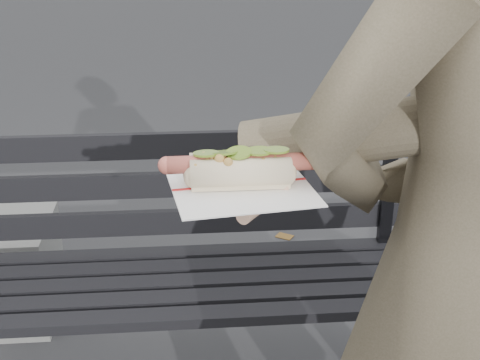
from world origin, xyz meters
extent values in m
cylinder|color=black|center=(0.69, 1.12, 0.23)|extent=(0.04, 0.04, 0.45)
cube|color=black|center=(0.02, 0.77, 0.47)|extent=(1.50, 0.07, 0.03)
cube|color=black|center=(0.02, 0.86, 0.47)|extent=(1.50, 0.07, 0.03)
cube|color=black|center=(0.02, 0.95, 0.47)|extent=(1.50, 0.07, 0.03)
cube|color=black|center=(0.02, 1.04, 0.47)|extent=(1.50, 0.07, 0.03)
cube|color=black|center=(0.02, 1.13, 0.47)|extent=(1.50, 0.07, 0.03)
cube|color=black|center=(0.69, 1.14, 0.67)|extent=(0.04, 0.03, 0.42)
cube|color=black|center=(0.02, 1.16, 0.57)|extent=(1.50, 0.02, 0.08)
cube|color=black|center=(0.02, 1.16, 0.70)|extent=(1.50, 0.02, 0.08)
cube|color=black|center=(0.02, 1.16, 0.83)|extent=(1.50, 0.02, 0.08)
imported|color=#494331|center=(0.52, 0.14, 0.92)|extent=(0.77, 0.61, 1.85)
cylinder|color=#494331|center=(0.38, 0.15, 1.20)|extent=(0.51, 0.23, 0.19)
cylinder|color=#D8A384|center=(0.17, 0.08, 1.13)|extent=(0.09, 0.08, 0.07)
ellipsoid|color=#D8A384|center=(0.13, 0.07, 1.13)|extent=(0.10, 0.11, 0.03)
cylinder|color=#D8A384|center=(0.07, 0.04, 1.13)|extent=(0.05, 0.02, 0.02)
cylinder|color=#D8A384|center=(0.07, 0.06, 1.13)|extent=(0.05, 0.02, 0.02)
cylinder|color=#D8A384|center=(0.07, 0.08, 1.13)|extent=(0.05, 0.02, 0.02)
cylinder|color=#D8A384|center=(0.07, 0.10, 1.13)|extent=(0.05, 0.02, 0.02)
cylinder|color=#D8A384|center=(0.14, 0.01, 1.13)|extent=(0.04, 0.05, 0.02)
cube|color=white|center=(0.13, 0.07, 1.15)|extent=(0.21, 0.21, 0.00)
cube|color=#B21E1E|center=(0.13, 0.07, 1.15)|extent=(0.19, 0.03, 0.00)
cylinder|color=#BF5849|center=(0.13, 0.07, 1.18)|extent=(0.20, 0.02, 0.02)
sphere|color=#BF5849|center=(0.03, 0.07, 1.18)|extent=(0.02, 0.02, 0.02)
sphere|color=#BF5849|center=(0.23, 0.07, 1.18)|extent=(0.03, 0.02, 0.02)
sphere|color=#9E6B2D|center=(0.11, 0.05, 1.19)|extent=(0.01, 0.01, 0.01)
sphere|color=#9E6B2D|center=(0.09, 0.07, 1.19)|extent=(0.01, 0.01, 0.01)
sphere|color=#9E6B2D|center=(0.14, 0.08, 1.19)|extent=(0.01, 0.01, 0.01)
sphere|color=#9E6B2D|center=(0.14, 0.07, 1.18)|extent=(0.01, 0.01, 0.01)
sphere|color=#9E6B2D|center=(0.08, 0.06, 1.19)|extent=(0.01, 0.01, 0.01)
sphere|color=#9E6B2D|center=(0.08, 0.08, 1.18)|extent=(0.01, 0.01, 0.01)
sphere|color=#9E6B2D|center=(0.08, 0.08, 1.18)|extent=(0.01, 0.01, 0.01)
sphere|color=#9E6B2D|center=(0.10, 0.07, 1.18)|extent=(0.01, 0.01, 0.01)
sphere|color=#9E6B2D|center=(0.17, 0.06, 1.19)|extent=(0.01, 0.01, 0.01)
sphere|color=#9E6B2D|center=(0.17, 0.05, 1.18)|extent=(0.01, 0.01, 0.01)
sphere|color=#9E6B2D|center=(0.12, 0.09, 1.19)|extent=(0.01, 0.01, 0.01)
sphere|color=#9E6B2D|center=(0.18, 0.07, 1.19)|extent=(0.01, 0.01, 0.01)
sphere|color=#9E6B2D|center=(0.13, 0.08, 1.19)|extent=(0.01, 0.01, 0.01)
sphere|color=#9E6B2D|center=(0.09, 0.07, 1.19)|extent=(0.01, 0.01, 0.01)
sphere|color=#9E6B2D|center=(0.11, 0.07, 1.19)|extent=(0.01, 0.01, 0.01)
sphere|color=#9E6B2D|center=(0.16, 0.05, 1.19)|extent=(0.01, 0.01, 0.01)
sphere|color=#9E6B2D|center=(0.07, 0.07, 1.19)|extent=(0.01, 0.01, 0.01)
sphere|color=#9E6B2D|center=(0.08, 0.07, 1.19)|extent=(0.01, 0.01, 0.01)
sphere|color=#9E6B2D|center=(0.18, 0.09, 1.18)|extent=(0.01, 0.01, 0.01)
sphere|color=#9E6B2D|center=(0.12, 0.05, 1.19)|extent=(0.01, 0.01, 0.01)
sphere|color=#9E6B2D|center=(0.12, 0.08, 1.18)|extent=(0.01, 0.01, 0.01)
sphere|color=#9E6B2D|center=(0.07, 0.07, 1.19)|extent=(0.01, 0.01, 0.01)
sphere|color=#9E6B2D|center=(0.10, 0.05, 1.19)|extent=(0.01, 0.01, 0.01)
sphere|color=#9E6B2D|center=(0.06, 0.05, 1.19)|extent=(0.01, 0.01, 0.01)
sphere|color=#9E6B2D|center=(0.10, 0.07, 1.18)|extent=(0.01, 0.01, 0.01)
sphere|color=#9E6B2D|center=(0.11, 0.07, 1.19)|extent=(0.01, 0.01, 0.01)
cylinder|color=olive|center=(0.08, 0.07, 1.19)|extent=(0.04, 0.04, 0.01)
cylinder|color=olive|center=(0.10, 0.07, 1.20)|extent=(0.04, 0.04, 0.01)
cylinder|color=olive|center=(0.12, 0.07, 1.20)|extent=(0.04, 0.04, 0.01)
cylinder|color=olive|center=(0.15, 0.07, 1.20)|extent=(0.04, 0.04, 0.00)
cylinder|color=olive|center=(0.18, 0.07, 1.20)|extent=(0.04, 0.04, 0.01)
cube|color=brown|center=(0.85, 1.92, 0.00)|extent=(0.08, 0.06, 0.00)
cube|color=brown|center=(0.52, 2.13, 0.00)|extent=(0.10, 0.09, 0.00)
camera|label=1|loc=(0.05, -0.79, 1.50)|focal=50.00mm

